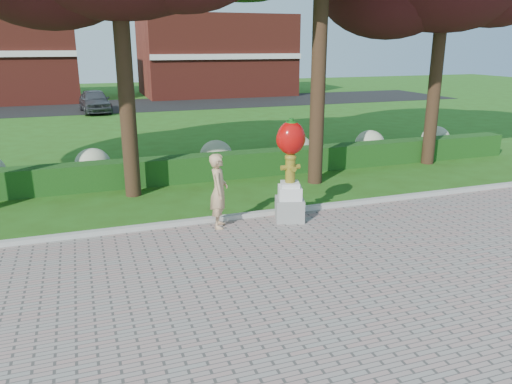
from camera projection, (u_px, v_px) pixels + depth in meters
ground at (276, 271)px, 9.52m from camera, size 100.00×100.00×0.00m
curb at (231, 218)px, 12.20m from camera, size 40.00×0.18×0.15m
lawn_hedge at (194, 168)px, 15.72m from camera, size 24.00×0.70×0.80m
hydrangea_row at (204, 156)px, 16.77m from camera, size 20.10×1.10×0.99m
street at (128, 106)px, 34.80m from camera, size 50.00×8.00×0.02m
building_right at (215, 55)px, 41.87m from camera, size 12.00×8.00×6.40m
hydrant_sculpture at (290, 168)px, 11.82m from camera, size 0.84×0.84×2.48m
woman at (219, 191)px, 11.48m from camera, size 0.59×0.73×1.75m
parked_car at (95, 101)px, 31.17m from camera, size 2.02×4.27×1.41m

